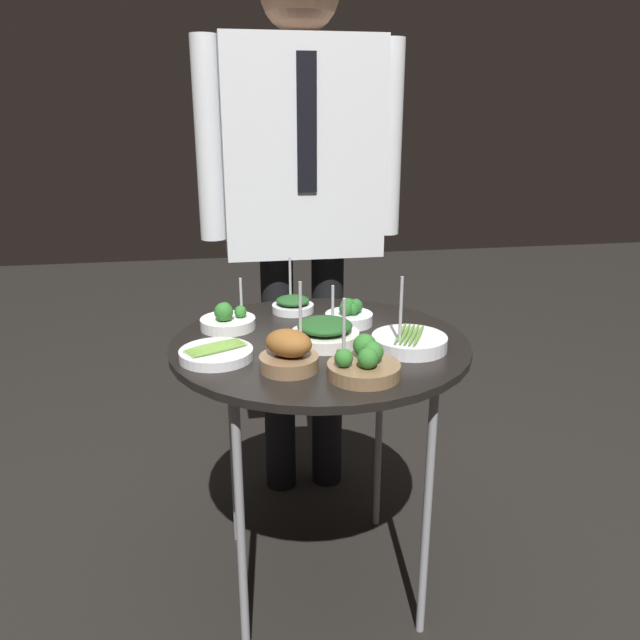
% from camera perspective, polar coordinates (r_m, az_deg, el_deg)
% --- Properties ---
extents(ground_plane, '(8.00, 8.00, 0.00)m').
position_cam_1_polar(ground_plane, '(1.81, -0.00, -22.62)').
color(ground_plane, black).
extents(serving_cart, '(0.70, 0.70, 0.69)m').
position_cam_1_polar(serving_cart, '(1.48, -0.00, -3.55)').
color(serving_cart, black).
rests_on(serving_cart, ground_plane).
extents(bowl_spinach_front_left, '(0.16, 0.16, 0.13)m').
position_cam_1_polar(bowl_spinach_front_left, '(1.43, 0.44, -1.15)').
color(bowl_spinach_front_left, silver).
rests_on(bowl_spinach_front_left, serving_cart).
extents(bowl_broccoli_front_center, '(0.14, 0.14, 0.12)m').
position_cam_1_polar(bowl_broccoli_front_center, '(1.55, -8.43, 0.00)').
color(bowl_broccoli_front_center, white).
rests_on(bowl_broccoli_front_center, serving_cart).
extents(bowl_asparagus_back_right, '(0.17, 0.17, 0.18)m').
position_cam_1_polar(bowl_asparagus_back_right, '(1.42, 8.16, -1.97)').
color(bowl_asparagus_back_right, silver).
rests_on(bowl_asparagus_back_right, serving_cart).
extents(bowl_roast_mid_left, '(0.13, 0.12, 0.18)m').
position_cam_1_polar(bowl_roast_mid_left, '(1.29, -2.86, -3.01)').
color(bowl_roast_mid_left, brown).
rests_on(bowl_roast_mid_left, serving_cart).
extents(bowl_broccoli_back_left, '(0.12, 0.12, 0.07)m').
position_cam_1_polar(bowl_broccoli_back_left, '(1.56, 2.70, 0.45)').
color(bowl_broccoli_back_left, silver).
rests_on(bowl_broccoli_back_left, serving_cart).
extents(bowl_asparagus_center, '(0.16, 0.16, 0.03)m').
position_cam_1_polar(bowl_asparagus_center, '(1.37, -9.47, -3.04)').
color(bowl_asparagus_center, silver).
rests_on(bowl_asparagus_center, serving_cart).
extents(bowl_broccoli_near_rim, '(0.15, 0.15, 0.16)m').
position_cam_1_polar(bowl_broccoli_near_rim, '(1.26, 4.02, -3.99)').
color(bowl_broccoli_near_rim, brown).
rests_on(bowl_broccoli_near_rim, serving_cart).
extents(bowl_spinach_far_rim, '(0.11, 0.11, 0.14)m').
position_cam_1_polar(bowl_spinach_far_rim, '(1.66, -2.50, 1.42)').
color(bowl_spinach_far_rim, silver).
rests_on(bowl_spinach_far_rim, serving_cart).
extents(waiter_figure, '(0.59, 0.22, 1.61)m').
position_cam_1_polar(waiter_figure, '(1.85, -1.72, 13.00)').
color(waiter_figure, black).
rests_on(waiter_figure, ground_plane).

